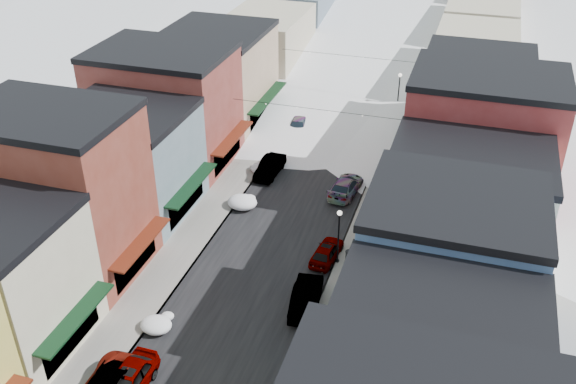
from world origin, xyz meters
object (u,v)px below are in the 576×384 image
Objects in this scene: car_dark_hatch at (270,167)px; streetlamp_near at (339,230)px; trash_can at (349,256)px; car_green_sedan at (306,297)px; car_silver_sedan at (128,382)px.

car_dark_hatch is 14.78m from streetlamp_near.
car_dark_hatch is at bearing 132.02° from trash_can.
car_green_sedan reaches higher than car_dark_hatch.
car_silver_sedan reaches higher than trash_can.
car_dark_hatch is (-0.49, 27.08, -0.07)m from car_silver_sedan.
car_silver_sedan is 27.09m from car_dark_hatch.
streetlamp_near is (-0.78, -0.31, 2.39)m from trash_can.
streetlamp_near is at bearing -158.16° from trash_can.
car_silver_sedan is 5.61× the size of trash_can.
car_silver_sedan reaches higher than car_green_sedan.
streetlamp_near is (9.19, -11.37, 2.21)m from car_dark_hatch.
car_green_sedan is 1.14× the size of streetlamp_near.
trash_can is (1.68, 5.70, -0.24)m from car_green_sedan.
car_silver_sedan is at bearing -86.84° from car_dark_hatch.
car_dark_hatch is 5.33× the size of trash_can.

